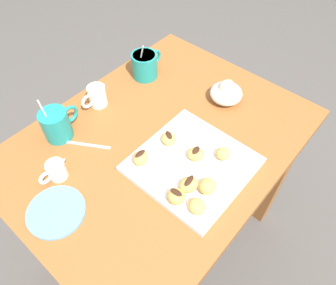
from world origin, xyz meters
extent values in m
plane|color=#514C47|center=(0.00, 0.00, 0.00)|extent=(8.00, 8.00, 0.00)
cube|color=#935628|center=(0.00, 0.00, 0.71)|extent=(0.93, 0.71, 0.04)
cube|color=#935628|center=(0.41, -0.29, 0.34)|extent=(0.07, 0.07, 0.69)
cube|color=#935628|center=(-0.41, 0.29, 0.34)|extent=(0.07, 0.07, 0.69)
cube|color=#935628|center=(0.41, 0.29, 0.34)|extent=(0.07, 0.07, 0.69)
cube|color=white|center=(-0.02, -0.14, 0.73)|extent=(0.31, 0.31, 0.02)
cylinder|color=teal|center=(-0.19, 0.24, 0.77)|extent=(0.08, 0.08, 0.10)
torus|color=teal|center=(-0.14, 0.24, 0.78)|extent=(0.06, 0.01, 0.06)
cylinder|color=#331E11|center=(-0.19, 0.24, 0.82)|extent=(0.07, 0.07, 0.01)
cylinder|color=silver|center=(-0.21, 0.24, 0.81)|extent=(0.01, 0.05, 0.12)
cylinder|color=teal|center=(0.19, 0.24, 0.77)|extent=(0.09, 0.09, 0.09)
torus|color=teal|center=(0.25, 0.24, 0.78)|extent=(0.06, 0.01, 0.06)
cylinder|color=#331E11|center=(0.19, 0.24, 0.81)|extent=(0.08, 0.08, 0.01)
cylinder|color=silver|center=(0.17, 0.24, 0.81)|extent=(0.01, 0.04, 0.12)
cylinder|color=white|center=(-0.02, 0.26, 0.76)|extent=(0.06, 0.06, 0.07)
cone|color=white|center=(0.01, 0.26, 0.79)|extent=(0.02, 0.02, 0.02)
torus|color=white|center=(-0.06, 0.26, 0.76)|extent=(0.05, 0.01, 0.05)
cylinder|color=white|center=(-0.02, 0.26, 0.79)|extent=(0.05, 0.05, 0.01)
ellipsoid|color=white|center=(0.28, -0.06, 0.76)|extent=(0.11, 0.11, 0.06)
sphere|color=beige|center=(0.28, -0.06, 0.78)|extent=(0.06, 0.06, 0.06)
ellipsoid|color=green|center=(0.29, -0.06, 0.79)|extent=(0.03, 0.03, 0.01)
cylinder|color=white|center=(-0.29, 0.12, 0.75)|extent=(0.05, 0.05, 0.05)
cone|color=white|center=(-0.26, 0.12, 0.77)|extent=(0.02, 0.02, 0.02)
torus|color=white|center=(-0.32, 0.12, 0.76)|extent=(0.04, 0.01, 0.04)
cylinder|color=#381E11|center=(-0.29, 0.12, 0.77)|extent=(0.04, 0.04, 0.01)
cylinder|color=#66A8DB|center=(-0.36, 0.03, 0.73)|extent=(0.15, 0.15, 0.01)
cube|color=silver|center=(-0.16, 0.15, 0.73)|extent=(0.08, 0.13, 0.00)
ellipsoid|color=silver|center=(-0.20, 0.21, 0.73)|extent=(0.03, 0.02, 0.01)
ellipsoid|color=#DBA351|center=(-0.14, -0.18, 0.76)|extent=(0.05, 0.05, 0.04)
ellipsoid|color=#381E11|center=(-0.14, -0.18, 0.78)|extent=(0.02, 0.03, 0.00)
ellipsoid|color=#DBA351|center=(0.00, -0.04, 0.76)|extent=(0.06, 0.06, 0.03)
ellipsoid|color=#381E11|center=(0.00, -0.04, 0.77)|extent=(0.03, 0.04, 0.00)
ellipsoid|color=#DBA351|center=(0.01, -0.14, 0.76)|extent=(0.06, 0.06, 0.03)
ellipsoid|color=#381E11|center=(0.01, -0.14, 0.78)|extent=(0.03, 0.02, 0.00)
ellipsoid|color=#DBA351|center=(-0.11, -0.03, 0.76)|extent=(0.06, 0.06, 0.04)
ellipsoid|color=#381E11|center=(-0.11, -0.03, 0.78)|extent=(0.03, 0.02, 0.00)
ellipsoid|color=#DBA351|center=(-0.06, -0.23, 0.76)|extent=(0.06, 0.06, 0.04)
ellipsoid|color=#DBA351|center=(-0.09, -0.19, 0.76)|extent=(0.06, 0.06, 0.04)
ellipsoid|color=#381E11|center=(-0.09, -0.19, 0.78)|extent=(0.04, 0.02, 0.00)
ellipsoid|color=#DBA351|center=(0.06, -0.20, 0.76)|extent=(0.05, 0.05, 0.03)
ellipsoid|color=#DBA351|center=(-0.12, -0.24, 0.76)|extent=(0.06, 0.06, 0.03)
camera|label=1|loc=(-0.46, -0.44, 1.48)|focal=34.14mm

